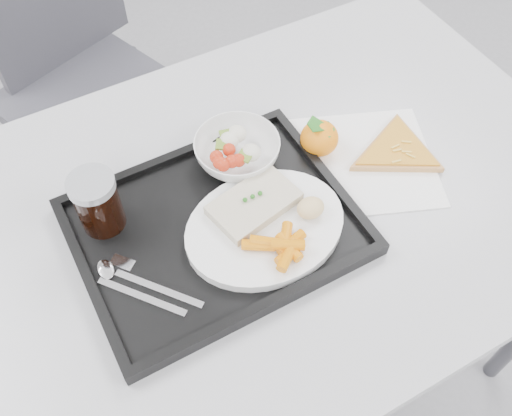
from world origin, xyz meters
TOP-DOWN VIEW (x-y plane):
  - table at (0.00, 0.30)m, footprint 1.20×0.80m
  - chair at (-0.13, 1.09)m, footprint 0.54×0.55m
  - tray at (-0.10, 0.28)m, footprint 0.45×0.35m
  - dinner_plate at (-0.04, 0.23)m, footprint 0.27×0.27m
  - fish_fillet at (-0.03, 0.27)m, footprint 0.16×0.11m
  - bread_roll at (0.04, 0.22)m, footprint 0.06×0.05m
  - salad_bowl at (-0.00, 0.39)m, footprint 0.15×0.15m
  - cola_glass at (-0.26, 0.38)m, footprint 0.08×0.08m
  - cutlery at (-0.26, 0.25)m, footprint 0.13×0.16m
  - napkin at (0.20, 0.29)m, footprint 0.32×0.32m
  - tangerine at (0.14, 0.35)m, footprint 0.08×0.08m
  - pizza_slice at (0.26, 0.27)m, footprint 0.21×0.21m
  - carrot_pile at (-0.04, 0.18)m, footprint 0.10×0.09m
  - salad_contents at (-0.01, 0.39)m, footprint 0.09×0.09m

SIDE VIEW (x-z plane):
  - chair at x=-0.13m, z-range 0.07..1.00m
  - table at x=0.00m, z-range 0.31..1.06m
  - napkin at x=0.20m, z-range 0.75..0.75m
  - tray at x=-0.10m, z-range 0.75..0.77m
  - pizza_slice at x=0.26m, z-range 0.75..0.77m
  - cutlery at x=-0.26m, z-range 0.76..0.77m
  - dinner_plate at x=-0.04m, z-range 0.77..0.78m
  - tangerine at x=0.14m, z-range 0.75..0.82m
  - salad_bowl at x=0.00m, z-range 0.77..0.81m
  - fish_fillet at x=-0.03m, z-range 0.78..0.81m
  - carrot_pile at x=-0.04m, z-range 0.78..0.81m
  - bread_roll at x=0.04m, z-range 0.78..0.81m
  - salad_contents at x=-0.01m, z-range 0.79..0.81m
  - cola_glass at x=-0.26m, z-range 0.77..0.88m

